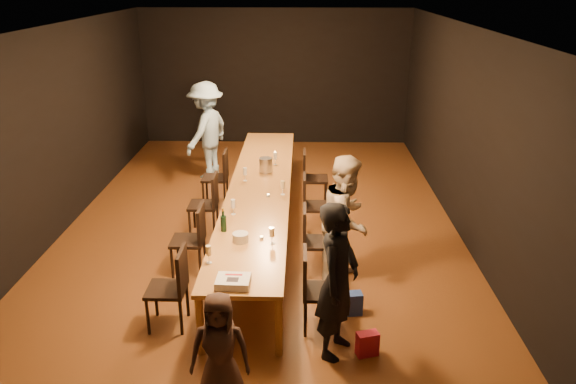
{
  "coord_description": "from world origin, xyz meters",
  "views": [
    {
      "loc": [
        0.61,
        -7.69,
        3.66
      ],
      "look_at": [
        0.44,
        -0.84,
        1.0
      ],
      "focal_mm": 35.0,
      "sensor_mm": 36.0,
      "label": 1
    }
  ],
  "objects_px": {
    "chair_left_1": "(188,240)",
    "woman_birthday": "(338,281)",
    "plate_stack": "(240,237)",
    "man_blue": "(207,130)",
    "champagne_bottle": "(223,220)",
    "child": "(220,349)",
    "chair_left_2": "(203,204)",
    "birthday_cake": "(233,281)",
    "chair_right_2": "(317,205)",
    "chair_right_1": "(319,241)",
    "chair_right_0": "(322,290)",
    "woman_tan": "(347,219)",
    "chair_left_0": "(166,288)",
    "table": "(260,190)",
    "chair_right_3": "(315,178)",
    "chair_left_3": "(215,177)",
    "ice_bucket": "(266,165)"
  },
  "relations": [
    {
      "from": "chair_right_0",
      "to": "plate_stack",
      "type": "xyz_separation_m",
      "value": [
        -0.94,
        0.6,
        0.34
      ]
    },
    {
      "from": "chair_left_1",
      "to": "plate_stack",
      "type": "relative_size",
      "value": 4.97
    },
    {
      "from": "child",
      "to": "ice_bucket",
      "type": "xyz_separation_m",
      "value": [
        0.15,
        4.25,
        0.31
      ]
    },
    {
      "from": "chair_right_0",
      "to": "chair_right_2",
      "type": "bearing_deg",
      "value": 180.0
    },
    {
      "from": "child",
      "to": "chair_left_3",
      "type": "bearing_deg",
      "value": 97.72
    },
    {
      "from": "chair_right_2",
      "to": "chair_left_1",
      "type": "height_order",
      "value": "same"
    },
    {
      "from": "woman_birthday",
      "to": "ice_bucket",
      "type": "bearing_deg",
      "value": 37.59
    },
    {
      "from": "chair_right_3",
      "to": "chair_right_0",
      "type": "bearing_deg",
      "value": -0.0
    },
    {
      "from": "chair_left_1",
      "to": "table",
      "type": "bearing_deg",
      "value": -35.31
    },
    {
      "from": "woman_birthday",
      "to": "plate_stack",
      "type": "bearing_deg",
      "value": 69.35
    },
    {
      "from": "chair_right_0",
      "to": "chair_left_2",
      "type": "height_order",
      "value": "same"
    },
    {
      "from": "chair_right_3",
      "to": "chair_right_2",
      "type": "bearing_deg",
      "value": -0.0
    },
    {
      "from": "table",
      "to": "chair_right_1",
      "type": "distance_m",
      "value": 1.49
    },
    {
      "from": "chair_left_2",
      "to": "child",
      "type": "xyz_separation_m",
      "value": [
        0.75,
        -3.57,
        0.09
      ]
    },
    {
      "from": "man_blue",
      "to": "child",
      "type": "distance_m",
      "value": 6.22
    },
    {
      "from": "chair_right_0",
      "to": "woman_tan",
      "type": "height_order",
      "value": "woman_tan"
    },
    {
      "from": "chair_left_0",
      "to": "child",
      "type": "distance_m",
      "value": 1.39
    },
    {
      "from": "chair_left_2",
      "to": "woman_birthday",
      "type": "xyz_separation_m",
      "value": [
        1.83,
        -2.82,
        0.37
      ]
    },
    {
      "from": "man_blue",
      "to": "champagne_bottle",
      "type": "bearing_deg",
      "value": 35.22
    },
    {
      "from": "table",
      "to": "woman_tan",
      "type": "xyz_separation_m",
      "value": [
        1.18,
        -1.31,
        0.12
      ]
    },
    {
      "from": "chair_left_0",
      "to": "chair_left_1",
      "type": "distance_m",
      "value": 1.2
    },
    {
      "from": "plate_stack",
      "to": "chair_right_2",
      "type": "bearing_deg",
      "value": 62.48
    },
    {
      "from": "chair_right_3",
      "to": "plate_stack",
      "type": "distance_m",
      "value": 3.17
    },
    {
      "from": "chair_left_1",
      "to": "champagne_bottle",
      "type": "relative_size",
      "value": 3.07
    },
    {
      "from": "chair_left_3",
      "to": "child",
      "type": "relative_size",
      "value": 0.84
    },
    {
      "from": "chair_right_0",
      "to": "chair_left_3",
      "type": "relative_size",
      "value": 1.0
    },
    {
      "from": "chair_right_0",
      "to": "child",
      "type": "height_order",
      "value": "child"
    },
    {
      "from": "table",
      "to": "woman_birthday",
      "type": "height_order",
      "value": "woman_birthday"
    },
    {
      "from": "chair_left_1",
      "to": "champagne_bottle",
      "type": "height_order",
      "value": "champagne_bottle"
    },
    {
      "from": "chair_left_1",
      "to": "woman_birthday",
      "type": "distance_m",
      "value": 2.47
    },
    {
      "from": "chair_right_0",
      "to": "woman_tan",
      "type": "xyz_separation_m",
      "value": [
        0.33,
        1.09,
        0.36
      ]
    },
    {
      "from": "woman_tan",
      "to": "table",
      "type": "bearing_deg",
      "value": 66.14
    },
    {
      "from": "chair_right_1",
      "to": "man_blue",
      "type": "bearing_deg",
      "value": -151.5
    },
    {
      "from": "chair_right_0",
      "to": "chair_left_1",
      "type": "bearing_deg",
      "value": -125.22
    },
    {
      "from": "woman_birthday",
      "to": "woman_tan",
      "type": "relative_size",
      "value": 1.01
    },
    {
      "from": "table",
      "to": "champagne_bottle",
      "type": "height_order",
      "value": "champagne_bottle"
    },
    {
      "from": "chair_right_3",
      "to": "chair_left_1",
      "type": "height_order",
      "value": "same"
    },
    {
      "from": "chair_left_0",
      "to": "birthday_cake",
      "type": "distance_m",
      "value": 0.94
    },
    {
      "from": "birthday_cake",
      "to": "chair_left_2",
      "type": "bearing_deg",
      "value": 107.41
    },
    {
      "from": "chair_right_3",
      "to": "man_blue",
      "type": "distance_m",
      "value": 2.48
    },
    {
      "from": "chair_right_2",
      "to": "child",
      "type": "distance_m",
      "value": 3.69
    },
    {
      "from": "chair_left_1",
      "to": "child",
      "type": "distance_m",
      "value": 2.49
    },
    {
      "from": "chair_left_1",
      "to": "woman_tan",
      "type": "distance_m",
      "value": 2.07
    },
    {
      "from": "chair_right_2",
      "to": "chair_right_1",
      "type": "bearing_deg",
      "value": -0.0
    },
    {
      "from": "chair_right_1",
      "to": "chair_left_2",
      "type": "height_order",
      "value": "same"
    },
    {
      "from": "chair_right_3",
      "to": "woman_tan",
      "type": "distance_m",
      "value": 2.56
    },
    {
      "from": "chair_left_0",
      "to": "chair_left_2",
      "type": "bearing_deg",
      "value": 0.0
    },
    {
      "from": "chair_left_1",
      "to": "woman_birthday",
      "type": "bearing_deg",
      "value": -131.39
    },
    {
      "from": "ice_bucket",
      "to": "table",
      "type": "bearing_deg",
      "value": -94.17
    },
    {
      "from": "chair_right_2",
      "to": "champagne_bottle",
      "type": "bearing_deg",
      "value": -37.61
    }
  ]
}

